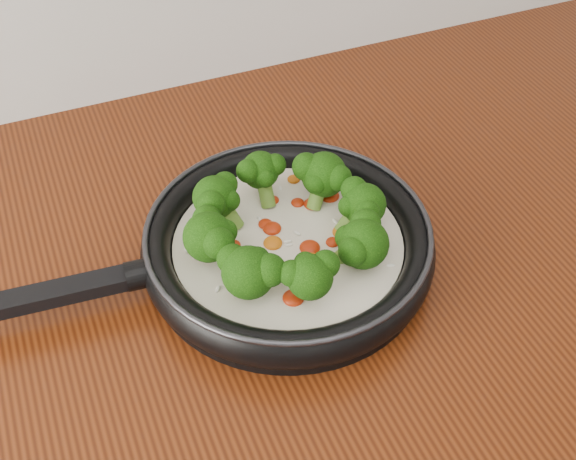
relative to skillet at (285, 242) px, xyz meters
name	(u,v)px	position (x,y,z in m)	size (l,w,h in m)	color
skillet	(285,242)	(0.00, 0.00, 0.00)	(0.50, 0.34, 0.09)	black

